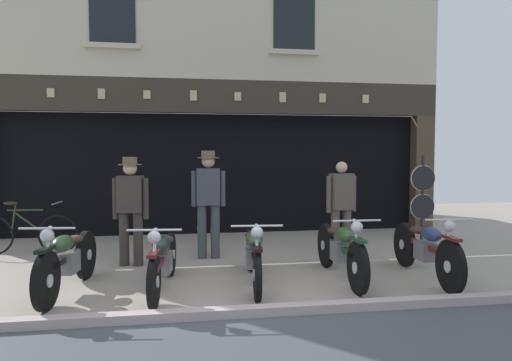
# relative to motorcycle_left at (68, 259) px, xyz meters

# --- Properties ---
(shop_facade) EXTENTS (10.24, 4.42, 6.09)m
(shop_facade) POSITION_rel_motorcycle_left_xyz_m (2.14, 5.79, 1.24)
(shop_facade) COLOR black
(shop_facade) RESTS_ON ground
(motorcycle_left) EXTENTS (0.62, 1.99, 0.93)m
(motorcycle_left) POSITION_rel_motorcycle_left_xyz_m (0.00, 0.00, 0.00)
(motorcycle_left) COLOR black
(motorcycle_left) RESTS_ON ground
(motorcycle_center_left) EXTENTS (0.62, 2.02, 0.89)m
(motorcycle_center_left) POSITION_rel_motorcycle_left_xyz_m (1.17, -0.06, -0.02)
(motorcycle_center_left) COLOR black
(motorcycle_center_left) RESTS_ON ground
(motorcycle_center) EXTENTS (0.62, 2.05, 0.90)m
(motorcycle_center) POSITION_rel_motorcycle_left_xyz_m (2.35, 0.03, -0.02)
(motorcycle_center) COLOR black
(motorcycle_center) RESTS_ON ground
(motorcycle_center_right) EXTENTS (0.62, 2.07, 0.92)m
(motorcycle_center_right) POSITION_rel_motorcycle_left_xyz_m (3.58, 0.08, -0.00)
(motorcycle_center_right) COLOR black
(motorcycle_center_right) RESTS_ON ground
(motorcycle_right) EXTENTS (0.62, 2.08, 0.93)m
(motorcycle_right) POSITION_rel_motorcycle_left_xyz_m (4.77, -0.08, 0.00)
(motorcycle_right) COLOR black
(motorcycle_right) RESTS_ON ground
(salesman_left) EXTENTS (0.55, 0.36, 1.69)m
(salesman_left) POSITION_rel_motorcycle_left_xyz_m (0.63, 1.34, 0.51)
(salesman_left) COLOR #38332D
(salesman_left) RESTS_ON ground
(shopkeeper_center) EXTENTS (0.56, 0.37, 1.79)m
(shopkeeper_center) POSITION_rel_motorcycle_left_xyz_m (1.85, 1.66, 0.58)
(shopkeeper_center) COLOR #3D424C
(shopkeeper_center) RESTS_ON ground
(salesman_right) EXTENTS (0.55, 0.28, 1.61)m
(salesman_right) POSITION_rel_motorcycle_left_xyz_m (4.11, 1.55, 0.45)
(salesman_right) COLOR brown
(salesman_right) RESTS_ON ground
(tyre_sign_pole) EXTENTS (0.51, 0.06, 1.71)m
(tyre_sign_pole) POSITION_rel_motorcycle_left_xyz_m (6.11, 2.46, 0.53)
(tyre_sign_pole) COLOR #232328
(tyre_sign_pole) RESTS_ON ground
(advert_board_near) EXTENTS (0.82, 0.03, 0.97)m
(advert_board_near) POSITION_rel_motorcycle_left_xyz_m (-0.12, 4.16, 1.23)
(advert_board_near) COLOR silver
(advert_board_far) EXTENTS (0.82, 0.03, 1.07)m
(advert_board_far) POSITION_rel_motorcycle_left_xyz_m (-1.05, 4.16, 1.30)
(advert_board_far) COLOR beige
(leaning_bicycle) EXTENTS (1.77, 0.50, 0.94)m
(leaning_bicycle) POSITION_rel_motorcycle_left_xyz_m (-1.29, 2.48, -0.06)
(leaning_bicycle) COLOR black
(leaning_bicycle) RESTS_ON ground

